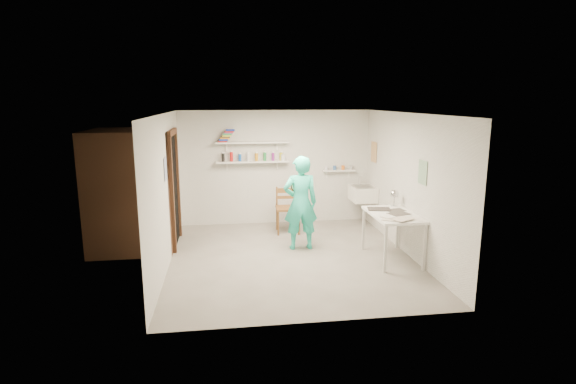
{
  "coord_description": "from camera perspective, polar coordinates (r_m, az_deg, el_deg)",
  "views": [
    {
      "loc": [
        -1.06,
        -7.1,
        2.62
      ],
      "look_at": [
        0.0,
        0.4,
        1.05
      ],
      "focal_mm": 28.0,
      "sensor_mm": 36.0,
      "label": 1
    }
  ],
  "objects": [
    {
      "name": "ceiling",
      "position": [
        7.18,
        0.45,
        10.04
      ],
      "size": [
        4.0,
        4.5,
        0.02
      ],
      "primitive_type": "cube",
      "color": "silver",
      "rests_on": "wall_back"
    },
    {
      "name": "wall_clock",
      "position": [
        8.04,
        1.39,
        0.88
      ],
      "size": [
        0.3,
        0.04,
        0.3
      ],
      "primitive_type": "cylinder",
      "rotation": [
        1.57,
        0.0,
        0.03
      ],
      "color": "beige",
      "rests_on": "man"
    },
    {
      "name": "belfast_sink",
      "position": [
        9.43,
        9.47,
        -0.19
      ],
      "size": [
        0.48,
        0.6,
        0.3
      ],
      "primitive_type": "cube",
      "color": "white",
      "rests_on": "wall_right"
    },
    {
      "name": "papers",
      "position": [
        7.54,
        13.22,
        -2.55
      ],
      "size": [
        0.3,
        0.22,
        0.03
      ],
      "color": "silver",
      "rests_on": "work_table"
    },
    {
      "name": "shelf_upper",
      "position": [
        9.29,
        -4.57,
        6.3
      ],
      "size": [
        1.5,
        0.22,
        0.03
      ],
      "primitive_type": "cube",
      "color": "white",
      "rests_on": "wall_back"
    },
    {
      "name": "corridor_box",
      "position": [
        8.46,
        -19.07,
        0.37
      ],
      "size": [
        1.4,
        1.5,
        2.1
      ],
      "primitive_type": "cube",
      "color": "brown",
      "rests_on": "ground"
    },
    {
      "name": "poster_right_a",
      "position": [
        9.47,
        10.84,
        5.01
      ],
      "size": [
        0.01,
        0.34,
        0.42
      ],
      "primitive_type": "cube",
      "color": "#995933",
      "rests_on": "wall_right"
    },
    {
      "name": "spray_cans",
      "position": [
        9.32,
        -4.54,
        4.46
      ],
      "size": [
        1.29,
        0.06,
        0.17
      ],
      "color": "black",
      "rests_on": "shelf_lower"
    },
    {
      "name": "doorway_recess",
      "position": [
        8.36,
        -14.27,
        0.17
      ],
      "size": [
        0.02,
        0.9,
        2.0
      ],
      "primitive_type": "cube",
      "color": "black",
      "rests_on": "wall_left"
    },
    {
      "name": "poster_left",
      "position": [
        7.29,
        -15.29,
        2.85
      ],
      "size": [
        0.01,
        0.28,
        0.36
      ],
      "primitive_type": "cube",
      "color": "#334C7F",
      "rests_on": "wall_left"
    },
    {
      "name": "book_stack",
      "position": [
        9.26,
        -7.83,
        7.09
      ],
      "size": [
        0.34,
        0.14,
        0.25
      ],
      "color": "red",
      "rests_on": "shelf_upper"
    },
    {
      "name": "man",
      "position": [
        7.88,
        1.6,
        -1.4
      ],
      "size": [
        0.62,
        0.42,
        1.67
      ],
      "primitive_type": "imported",
      "rotation": [
        0.0,
        0.0,
        3.17
      ],
      "color": "#2AD2B2",
      "rests_on": "ground"
    },
    {
      "name": "work_table",
      "position": [
        7.65,
        13.07,
        -5.53
      ],
      "size": [
        0.71,
        1.18,
        0.79
      ],
      "primitive_type": "cube",
      "color": "white",
      "rests_on": "ground"
    },
    {
      "name": "poster_right_b",
      "position": [
        7.31,
        16.72,
        2.4
      ],
      "size": [
        0.01,
        0.3,
        0.38
      ],
      "primitive_type": "cube",
      "color": "#3F724C",
      "rests_on": "wall_right"
    },
    {
      "name": "ledge_pots",
      "position": [
        9.68,
        6.47,
        3.08
      ],
      "size": [
        0.48,
        0.07,
        0.09
      ],
      "color": "silver",
      "rests_on": "ledge_shelf"
    },
    {
      "name": "wall_left",
      "position": [
        7.3,
        -15.36,
        0.08
      ],
      "size": [
        0.02,
        4.5,
        2.4
      ],
      "primitive_type": "cube",
      "color": "silver",
      "rests_on": "ground"
    },
    {
      "name": "door_lintel",
      "position": [
        8.22,
        -14.5,
        7.37
      ],
      "size": [
        0.06,
        1.05,
        0.1
      ],
      "primitive_type": "cube",
      "color": "brown",
      "rests_on": "wall_left"
    },
    {
      "name": "wall_front",
      "position": [
        5.15,
        4.14,
        -4.31
      ],
      "size": [
        4.0,
        0.02,
        2.4
      ],
      "primitive_type": "cube",
      "color": "silver",
      "rests_on": "ground"
    },
    {
      "name": "desk_lamp",
      "position": [
        7.99,
        13.38,
        -0.25
      ],
      "size": [
        0.15,
        0.15,
        0.15
      ],
      "primitive_type": "sphere",
      "color": "silver",
      "rests_on": "work_table"
    },
    {
      "name": "shelf_lower",
      "position": [
        9.33,
        -4.53,
        3.85
      ],
      "size": [
        1.5,
        0.22,
        0.03
      ],
      "primitive_type": "cube",
      "color": "white",
      "rests_on": "wall_back"
    },
    {
      "name": "ledge_shelf",
      "position": [
        9.69,
        6.46,
        2.73
      ],
      "size": [
        0.7,
        0.14,
        0.03
      ],
      "primitive_type": "cube",
      "color": "white",
      "rests_on": "wall_back"
    },
    {
      "name": "wall_right",
      "position": [
        7.86,
        15.09,
        0.9
      ],
      "size": [
        0.02,
        4.5,
        2.4
      ],
      "primitive_type": "cube",
      "color": "silver",
      "rests_on": "ground"
    },
    {
      "name": "wall_back",
      "position": [
        9.53,
        -1.56,
        3.13
      ],
      "size": [
        4.0,
        0.02,
        2.4
      ],
      "primitive_type": "cube",
      "color": "silver",
      "rests_on": "ground"
    },
    {
      "name": "door_jamb_far",
      "position": [
        8.85,
        -13.81,
        0.82
      ],
      "size": [
        0.06,
        0.1,
        2.0
      ],
      "primitive_type": "cube",
      "color": "brown",
      "rests_on": "ground"
    },
    {
      "name": "door_jamb_near",
      "position": [
        7.87,
        -14.5,
        -0.54
      ],
      "size": [
        0.06,
        0.1,
        2.0
      ],
      "primitive_type": "cube",
      "color": "brown",
      "rests_on": "ground"
    },
    {
      "name": "floor",
      "position": [
        7.64,
        0.42,
        -8.41
      ],
      "size": [
        4.0,
        4.5,
        0.02
      ],
      "primitive_type": "cube",
      "color": "slate",
      "rests_on": "ground"
    },
    {
      "name": "wooden_chair",
      "position": [
        8.91,
        -0.03,
        -2.07
      ],
      "size": [
        0.49,
        0.47,
        1.0
      ],
      "primitive_type": "cube",
      "rotation": [
        0.0,
        0.0,
        -0.05
      ],
      "color": "brown",
      "rests_on": "ground"
    }
  ]
}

